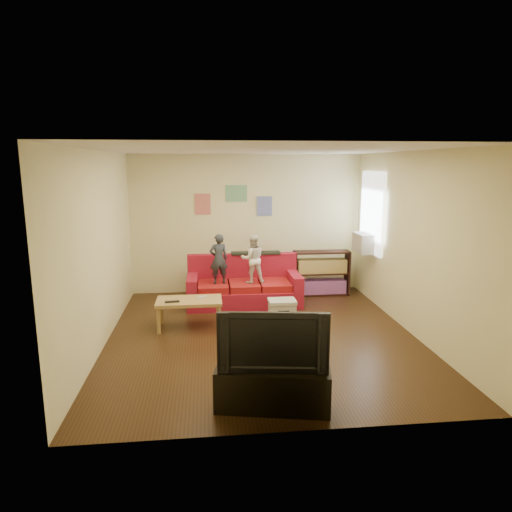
{
  "coord_description": "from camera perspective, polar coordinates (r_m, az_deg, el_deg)",
  "views": [
    {
      "loc": [
        -0.78,
        -6.37,
        2.51
      ],
      "look_at": [
        0.0,
        0.8,
        1.05
      ],
      "focal_mm": 32.0,
      "sensor_mm": 36.0,
      "label": 1
    }
  ],
  "objects": [
    {
      "name": "child_b",
      "position": [
        8.07,
        -0.43,
        -0.34
      ],
      "size": [
        0.45,
        0.36,
        0.87
      ],
      "primitive_type": "imported",
      "rotation": [
        0.0,
        0.0,
        3.22
      ],
      "color": "white",
      "rests_on": "sofa"
    },
    {
      "name": "bookshelf",
      "position": [
        8.96,
        8.14,
        -2.39
      ],
      "size": [
        1.08,
        0.32,
        0.86
      ],
      "color": "black",
      "rests_on": "ground"
    },
    {
      "name": "tv_stand",
      "position": [
        4.93,
        2.09,
        -16.21
      ],
      "size": [
        1.24,
        0.62,
        0.44
      ],
      "primitive_type": "cube",
      "rotation": [
        0.0,
        0.0,
        -0.2
      ],
      "color": "black",
      "rests_on": "ground"
    },
    {
      "name": "artwork_center",
      "position": [
        8.9,
        -2.48,
        7.82
      ],
      "size": [
        0.42,
        0.01,
        0.32
      ],
      "primitive_type": "cube",
      "color": "#72B27F",
      "rests_on": "room_shell"
    },
    {
      "name": "file_box",
      "position": [
        7.62,
        3.27,
        -6.57
      ],
      "size": [
        0.45,
        0.34,
        0.31
      ],
      "color": "silver",
      "rests_on": "ground"
    },
    {
      "name": "ac_unit",
      "position": [
        8.65,
        13.35,
        1.6
      ],
      "size": [
        0.28,
        0.55,
        0.35
      ],
      "primitive_type": "cube",
      "color": "#B7B2A3",
      "rests_on": "window"
    },
    {
      "name": "room_shell",
      "position": [
        6.53,
        0.76,
        1.2
      ],
      "size": [
        4.52,
        5.02,
        2.72
      ],
      "color": "#382210",
      "rests_on": "ground"
    },
    {
      "name": "window",
      "position": [
        8.61,
        14.27,
        5.29
      ],
      "size": [
        0.04,
        1.08,
        1.48
      ],
      "primitive_type": "cube",
      "color": "white",
      "rests_on": "room_shell"
    },
    {
      "name": "artwork_right",
      "position": [
        8.97,
        1.06,
        6.25
      ],
      "size": [
        0.3,
        0.01,
        0.38
      ],
      "primitive_type": "cube",
      "color": "#727FCC",
      "rests_on": "room_shell"
    },
    {
      "name": "television",
      "position": [
        4.7,
        2.13,
        -10.34
      ],
      "size": [
        1.13,
        0.3,
        0.64
      ],
      "primitive_type": "imported",
      "rotation": [
        0.0,
        0.0,
        -0.14
      ],
      "color": "black",
      "rests_on": "tv_stand"
    },
    {
      "name": "game_controller",
      "position": [
        7.19,
        -6.76,
        -5.15
      ],
      "size": [
        0.14,
        0.06,
        0.03
      ],
      "primitive_type": "cube",
      "rotation": [
        0.0,
        0.0,
        0.18
      ],
      "color": "silver",
      "rests_on": "coffee_table"
    },
    {
      "name": "artwork_left",
      "position": [
        8.89,
        -6.68,
        6.46
      ],
      "size": [
        0.3,
        0.01,
        0.4
      ],
      "primitive_type": "cube",
      "color": "#D87266",
      "rests_on": "room_shell"
    },
    {
      "name": "coffee_table",
      "position": [
        7.17,
        -8.35,
        -5.9
      ],
      "size": [
        1.0,
        0.55,
        0.45
      ],
      "color": "tan",
      "rests_on": "ground"
    },
    {
      "name": "remote",
      "position": [
        7.05,
        -10.44,
        -5.63
      ],
      "size": [
        0.22,
        0.08,
        0.02
      ],
      "primitive_type": "cube",
      "rotation": [
        0.0,
        0.0,
        0.12
      ],
      "color": "black",
      "rests_on": "coffee_table"
    },
    {
      "name": "tissue",
      "position": [
        7.6,
        1.55,
        -7.44
      ],
      "size": [
        0.12,
        0.12,
        0.1
      ],
      "primitive_type": "sphere",
      "rotation": [
        0.0,
        0.0,
        0.24
      ],
      "color": "beige",
      "rests_on": "ground"
    },
    {
      "name": "child_a",
      "position": [
        8.03,
        -4.69,
        -0.37
      ],
      "size": [
        0.36,
        0.27,
        0.89
      ],
      "primitive_type": "imported",
      "rotation": [
        0.0,
        0.0,
        3.34
      ],
      "color": "#2C323D",
      "rests_on": "sofa"
    },
    {
      "name": "sofa",
      "position": [
        8.35,
        -1.55,
        -3.91
      ],
      "size": [
        2.03,
        0.93,
        0.89
      ],
      "color": "maroon",
      "rests_on": "ground"
    }
  ]
}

